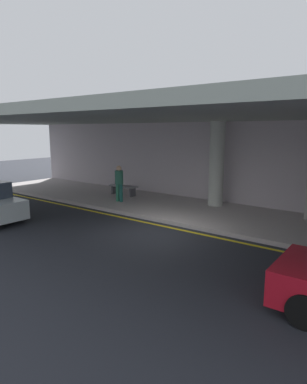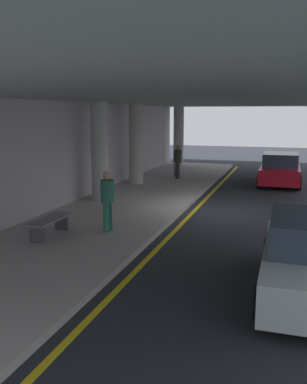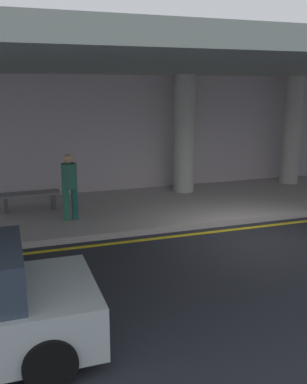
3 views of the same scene
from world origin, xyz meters
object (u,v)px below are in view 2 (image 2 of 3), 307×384
Objects in this scene: support_column_far_left at (100,152)px; person_waiting_for_ride at (178,159)px; bench_metal at (50,223)px; support_column_center at (179,136)px; support_column_left_mid at (136,144)px; suitcase_upright_primary at (177,170)px; traveler_with_luggage at (107,197)px; car_red at (280,170)px.

person_waiting_for_ride is (6.04, -1.47, -0.86)m from support_column_far_left.
person_waiting_for_ride is 10.92m from bench_metal.
support_column_far_left is 1.00× the size of support_column_center.
support_column_left_mid is 4.06× the size of suitcase_upright_primary.
traveler_with_luggage is at bearing -172.86° from support_column_center.
support_column_center is at bearing 0.00° from support_column_left_mid.
traveler_with_luggage reaches higher than car_red.
traveler_with_luggage is at bearing -153.05° from support_column_far_left.
person_waiting_for_ride is at bearing -164.20° from suitcase_upright_primary.
support_column_far_left is at bearing 169.18° from suitcase_upright_primary.
car_red is 11.49m from traveler_with_luggage.
bench_metal is at bearing -175.39° from support_column_left_mid.
suitcase_upright_primary is (10.95, 0.83, -0.65)m from traveler_with_luggage.
person_waiting_for_ride is at bearing -166.16° from support_column_center.
bench_metal is (-11.53, 5.66, -0.21)m from car_red.
support_column_left_mid is 0.89× the size of car_red.
suitcase_upright_primary is (0.34, 5.22, -0.25)m from car_red.
support_column_far_left is at bearing -23.16° from person_waiting_for_ride.
traveler_with_luggage is 1.05× the size of bench_metal.
suitcase_upright_primary is at bearing -172.22° from person_waiting_for_ride.
support_column_center is 6.20m from person_waiting_for_ride.
support_column_far_left is at bearing -148.73° from traveler_with_luggage.
support_column_far_left reaches higher than bench_metal.
traveler_with_luggage is 9.97m from person_waiting_for_ride.
bench_metal is (-11.87, 0.45, 0.04)m from suitcase_upright_primary.
support_column_center is at bearing -168.55° from traveler_with_luggage.
support_column_left_mid is at bearing 157.60° from suitcase_upright_primary.
traveler_with_luggage is 1.00× the size of person_waiting_for_ride.
support_column_left_mid is 7.04m from car_red.
traveler_with_luggage is (-3.92, -1.99, -0.86)m from support_column_far_left.
traveler_with_luggage is 11.00m from suitcase_upright_primary.
support_column_far_left is 2.28× the size of bench_metal.
traveler_with_luggage reaches higher than suitcase_upright_primary.
traveler_with_luggage is at bearing -54.27° from bench_metal.
suitcase_upright_primary is at bearing -20.95° from support_column_left_mid.
support_column_far_left is 9.33m from car_red.
support_column_far_left is 0.89× the size of car_red.
suitcase_upright_primary is (1.00, 0.31, -0.65)m from person_waiting_for_ride.
suitcase_upright_primary is (-4.97, -1.16, -1.51)m from support_column_center.
support_column_left_mid reaches higher than suitcase_upright_primary.
support_column_left_mid is at bearing -161.56° from traveler_with_luggage.
car_red is 2.44× the size of traveler_with_luggage.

